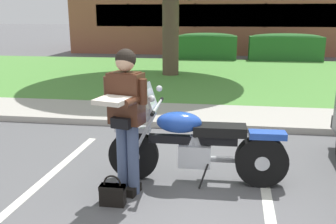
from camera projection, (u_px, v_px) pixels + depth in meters
The scene contains 11 objects.
curb_strip at pixel (223, 126), 6.85m from camera, with size 60.00×0.20×0.12m, color #ADA89E.
concrete_walk at pixel (223, 115), 7.67m from camera, with size 60.00×1.50×0.08m, color #ADA89E.
grass_lawn at pixel (223, 76), 12.63m from camera, with size 60.00×8.88×0.06m, color #518E3D.
stall_stripe_0 at pixel (21, 200), 4.26m from camera, with size 0.12×4.40×0.01m, color silver.
stall_stripe_1 at pixel (270, 218), 3.87m from camera, with size 0.12×4.40×0.01m, color silver.
motorcycle at pixel (203, 145), 4.60m from camera, with size 2.24×0.82×1.26m.
rider_person at pixel (126, 111), 4.18m from camera, with size 0.53×0.64×1.70m.
handbag at pixel (113, 193), 4.12m from camera, with size 0.28×0.13×0.36m.
hedge_left at pixel (207, 46), 16.96m from camera, with size 2.67×0.90×1.24m.
hedge_center_left at pixel (285, 47), 16.47m from camera, with size 3.17×0.90×1.24m.
brick_building at pixel (258, 16), 22.42m from camera, with size 20.51×8.93×3.82m.
Camera 1 is at (-0.06, -3.38, 2.07)m, focal length 39.69 mm.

